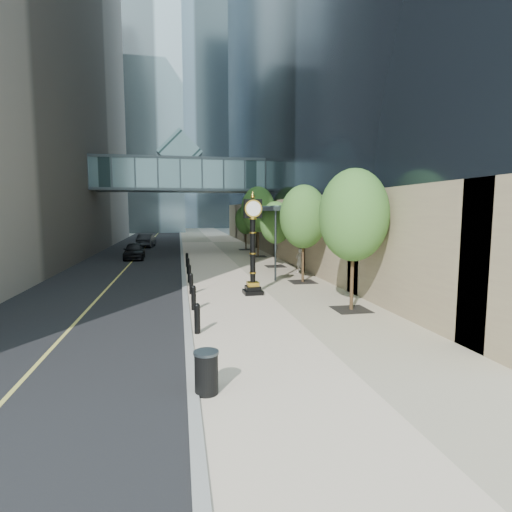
# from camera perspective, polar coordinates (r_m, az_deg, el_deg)

# --- Properties ---
(ground) EXTENTS (320.00, 320.00, 0.00)m
(ground) POSITION_cam_1_polar(r_m,az_deg,el_deg) (12.96, 4.13, -11.84)
(ground) COLOR gray
(ground) RESTS_ON ground
(road) EXTENTS (8.00, 180.00, 0.02)m
(road) POSITION_cam_1_polar(r_m,az_deg,el_deg) (52.17, -15.06, 1.77)
(road) COLOR black
(road) RESTS_ON ground
(sidewalk) EXTENTS (8.00, 180.00, 0.06)m
(sidewalk) POSITION_cam_1_polar(r_m,az_deg,el_deg) (52.21, -6.26, 1.97)
(sidewalk) COLOR beige
(sidewalk) RESTS_ON ground
(curb) EXTENTS (0.25, 180.00, 0.07)m
(curb) POSITION_cam_1_polar(r_m,az_deg,el_deg) (52.03, -10.66, 1.89)
(curb) COLOR gray
(curb) RESTS_ON ground
(distant_tower_a) EXTENTS (24.00, 22.00, 78.00)m
(distant_tower_a) POSITION_cam_1_polar(r_m,az_deg,el_deg) (94.26, -18.95, 27.87)
(distant_tower_a) COLOR #9FBBC8
(distant_tower_a) RESTS_ON ground
(distant_tower_b) EXTENTS (26.00, 24.00, 90.00)m
(distant_tower_b) POSITION_cam_1_polar(r_m,az_deg,el_deg) (115.10, -4.64, 27.26)
(distant_tower_b) COLOR #9FBBC8
(distant_tower_b) RESTS_ON ground
(distant_tower_c) EXTENTS (22.00, 22.00, 65.00)m
(distant_tower_c) POSITION_cam_1_polar(r_m,az_deg,el_deg) (134.94, -12.52, 18.46)
(distant_tower_c) COLOR #9FBBC8
(distant_tower_c) RESTS_ON ground
(skywalk) EXTENTS (17.00, 4.20, 5.80)m
(skywalk) POSITION_cam_1_polar(r_m,az_deg,el_deg) (40.05, -10.79, 11.56)
(skywalk) COLOR #476E72
(skywalk) RESTS_ON ground
(entrance_canopy) EXTENTS (3.00, 8.00, 4.38)m
(entrance_canopy) POSITION_cam_1_polar(r_m,az_deg,el_deg) (26.73, 3.61, 6.71)
(entrance_canopy) COLOR #383F44
(entrance_canopy) RESTS_ON ground
(bollard_row) EXTENTS (0.20, 16.20, 0.90)m
(bollard_row) POSITION_cam_1_polar(r_m,az_deg,el_deg) (21.18, -9.37, -3.30)
(bollard_row) COLOR black
(bollard_row) RESTS_ON sidewalk
(street_trees) EXTENTS (2.98, 28.50, 6.13)m
(street_trees) POSITION_cam_1_polar(r_m,az_deg,el_deg) (27.84, 3.27, 5.82)
(street_trees) COLOR black
(street_trees) RESTS_ON sidewalk
(street_clock) EXTENTS (0.92, 0.92, 4.76)m
(street_clock) POSITION_cam_1_polar(r_m,az_deg,el_deg) (19.10, -0.46, 0.62)
(street_clock) COLOR black
(street_clock) RESTS_ON sidewalk
(trash_bin) EXTENTS (0.52, 0.52, 0.90)m
(trash_bin) POSITION_cam_1_polar(r_m,az_deg,el_deg) (9.19, -7.10, -16.34)
(trash_bin) COLOR black
(trash_bin) RESTS_ON sidewalk
(pedestrian) EXTENTS (0.67, 0.57, 1.57)m
(pedestrian) POSITION_cam_1_polar(r_m,az_deg,el_deg) (26.27, 6.25, -0.63)
(pedestrian) COLOR #B4AEA5
(pedestrian) RESTS_ON sidewalk
(car_near) EXTENTS (1.81, 4.18, 1.40)m
(car_near) POSITION_cam_1_polar(r_m,az_deg,el_deg) (35.25, -17.00, 0.72)
(car_near) COLOR black
(car_near) RESTS_ON road
(car_far) EXTENTS (1.95, 4.52, 1.45)m
(car_far) POSITION_cam_1_polar(r_m,az_deg,el_deg) (46.92, -15.38, 2.16)
(car_far) COLOR black
(car_far) RESTS_ON road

